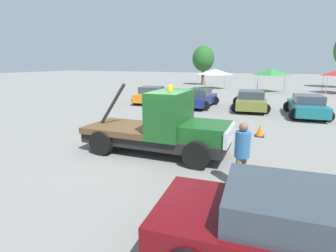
{
  "coord_description": "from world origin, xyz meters",
  "views": [
    {
      "loc": [
        4.08,
        -8.24,
        3.22
      ],
      "look_at": [
        0.5,
        0.0,
        1.05
      ],
      "focal_mm": 28.0,
      "sensor_mm": 36.0,
      "label": 1
    }
  ],
  "objects_px": {
    "person_near_truck": "(242,151)",
    "canopy_tent_white": "(215,72)",
    "tow_truck": "(164,128)",
    "parked_car_olive": "(250,100)",
    "parked_car_teal": "(307,106)",
    "parked_car_orange": "(152,95)",
    "traffic_cone": "(260,131)",
    "tree_left": "(203,59)",
    "foreground_car": "(302,232)",
    "canopy_tent_green": "(271,72)",
    "parked_car_navy": "(199,98)"
  },
  "relations": [
    {
      "from": "person_near_truck",
      "to": "canopy_tent_white",
      "type": "distance_m",
      "value": 27.43
    },
    {
      "from": "tow_truck",
      "to": "parked_car_olive",
      "type": "distance_m",
      "value": 11.05
    },
    {
      "from": "parked_car_navy",
      "to": "traffic_cone",
      "type": "bearing_deg",
      "value": -144.04
    },
    {
      "from": "foreground_car",
      "to": "person_near_truck",
      "type": "distance_m",
      "value": 2.86
    },
    {
      "from": "canopy_tent_green",
      "to": "parked_car_orange",
      "type": "bearing_deg",
      "value": -123.68
    },
    {
      "from": "tow_truck",
      "to": "canopy_tent_green",
      "type": "distance_m",
      "value": 23.94
    },
    {
      "from": "parked_car_teal",
      "to": "canopy_tent_green",
      "type": "height_order",
      "value": "canopy_tent_green"
    },
    {
      "from": "parked_car_olive",
      "to": "traffic_cone",
      "type": "bearing_deg",
      "value": -177.74
    },
    {
      "from": "traffic_cone",
      "to": "foreground_car",
      "type": "bearing_deg",
      "value": -81.13
    },
    {
      "from": "parked_car_orange",
      "to": "tree_left",
      "type": "bearing_deg",
      "value": -5.12
    },
    {
      "from": "parked_car_navy",
      "to": "canopy_tent_white",
      "type": "relative_size",
      "value": 1.25
    },
    {
      "from": "tree_left",
      "to": "parked_car_olive",
      "type": "bearing_deg",
      "value": -64.83
    },
    {
      "from": "parked_car_orange",
      "to": "parked_car_teal",
      "type": "relative_size",
      "value": 1.01
    },
    {
      "from": "parked_car_navy",
      "to": "canopy_tent_white",
      "type": "height_order",
      "value": "canopy_tent_white"
    },
    {
      "from": "person_near_truck",
      "to": "canopy_tent_green",
      "type": "bearing_deg",
      "value": -62.72
    },
    {
      "from": "parked_car_navy",
      "to": "parked_car_olive",
      "type": "bearing_deg",
      "value": -83.77
    },
    {
      "from": "tree_left",
      "to": "canopy_tent_green",
      "type": "bearing_deg",
      "value": -33.31
    },
    {
      "from": "tow_truck",
      "to": "parked_car_orange",
      "type": "xyz_separation_m",
      "value": [
        -6.05,
        11.02,
        -0.31
      ]
    },
    {
      "from": "person_near_truck",
      "to": "canopy_tent_white",
      "type": "relative_size",
      "value": 0.52
    },
    {
      "from": "parked_car_navy",
      "to": "person_near_truck",
      "type": "bearing_deg",
      "value": -158.46
    },
    {
      "from": "foreground_car",
      "to": "traffic_cone",
      "type": "height_order",
      "value": "foreground_car"
    },
    {
      "from": "traffic_cone",
      "to": "canopy_tent_white",
      "type": "bearing_deg",
      "value": 108.97
    },
    {
      "from": "person_near_truck",
      "to": "canopy_tent_green",
      "type": "relative_size",
      "value": 0.57
    },
    {
      "from": "tow_truck",
      "to": "parked_car_teal",
      "type": "bearing_deg",
      "value": 59.79
    },
    {
      "from": "parked_car_navy",
      "to": "parked_car_olive",
      "type": "xyz_separation_m",
      "value": [
        3.66,
        0.42,
        0.0
      ]
    },
    {
      "from": "foreground_car",
      "to": "parked_car_olive",
      "type": "distance_m",
      "value": 15.24
    },
    {
      "from": "tow_truck",
      "to": "parked_car_teal",
      "type": "distance_m",
      "value": 11.03
    },
    {
      "from": "canopy_tent_white",
      "to": "traffic_cone",
      "type": "xyz_separation_m",
      "value": [
        7.23,
        -21.04,
        -1.87
      ]
    },
    {
      "from": "person_near_truck",
      "to": "canopy_tent_white",
      "type": "height_order",
      "value": "canopy_tent_white"
    },
    {
      "from": "parked_car_teal",
      "to": "tow_truck",
      "type": "bearing_deg",
      "value": 145.89
    },
    {
      "from": "foreground_car",
      "to": "parked_car_teal",
      "type": "relative_size",
      "value": 1.11
    },
    {
      "from": "tow_truck",
      "to": "parked_car_orange",
      "type": "relative_size",
      "value": 1.19
    },
    {
      "from": "canopy_tent_green",
      "to": "tow_truck",
      "type": "bearing_deg",
      "value": -95.9
    },
    {
      "from": "parked_car_orange",
      "to": "parked_car_olive",
      "type": "distance_m",
      "value": 7.82
    },
    {
      "from": "parked_car_teal",
      "to": "person_near_truck",
      "type": "bearing_deg",
      "value": 162.82
    },
    {
      "from": "person_near_truck",
      "to": "parked_car_navy",
      "type": "bearing_deg",
      "value": -42.03
    },
    {
      "from": "parked_car_orange",
      "to": "parked_car_teal",
      "type": "height_order",
      "value": "same"
    },
    {
      "from": "parked_car_olive",
      "to": "parked_car_navy",
      "type": "bearing_deg",
      "value": 88.82
    },
    {
      "from": "foreground_car",
      "to": "canopy_tent_white",
      "type": "bearing_deg",
      "value": 101.55
    },
    {
      "from": "tow_truck",
      "to": "tree_left",
      "type": "bearing_deg",
      "value": 101.74
    },
    {
      "from": "parked_car_orange",
      "to": "canopy_tent_white",
      "type": "bearing_deg",
      "value": -16.37
    },
    {
      "from": "parked_car_olive",
      "to": "canopy_tent_green",
      "type": "bearing_deg",
      "value": -10.74
    },
    {
      "from": "foreground_car",
      "to": "parked_car_olive",
      "type": "xyz_separation_m",
      "value": [
        -2.48,
        15.04,
        -0.0
      ]
    },
    {
      "from": "foreground_car",
      "to": "parked_car_orange",
      "type": "bearing_deg",
      "value": 119.45
    },
    {
      "from": "person_near_truck",
      "to": "parked_car_orange",
      "type": "height_order",
      "value": "person_near_truck"
    },
    {
      "from": "tow_truck",
      "to": "person_near_truck",
      "type": "bearing_deg",
      "value": -30.53
    },
    {
      "from": "parked_car_teal",
      "to": "canopy_tent_white",
      "type": "relative_size",
      "value": 1.33
    },
    {
      "from": "tow_truck",
      "to": "traffic_cone",
      "type": "xyz_separation_m",
      "value": [
        3.01,
        3.8,
        -0.7
      ]
    },
    {
      "from": "person_near_truck",
      "to": "parked_car_navy",
      "type": "relative_size",
      "value": 0.42
    },
    {
      "from": "parked_car_teal",
      "to": "tree_left",
      "type": "bearing_deg",
      "value": 25.7
    }
  ]
}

